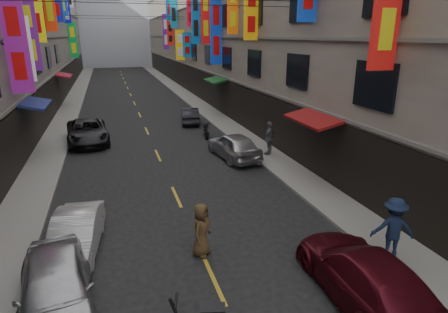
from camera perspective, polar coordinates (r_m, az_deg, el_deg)
sidewalk_left at (r=39.28m, az=-22.30°, el=7.16°), size 2.00×90.00×0.12m
sidewalk_right at (r=39.99m, az=-4.81°, el=8.60°), size 2.00×90.00×0.12m
building_row_right at (r=41.25m, az=3.61°, el=22.05°), size 10.14×90.00×19.00m
haze_block at (r=88.71m, az=-16.53°, el=20.19°), size 18.00×8.00×22.00m
street_awnings at (r=22.87m, az=-14.27°, el=8.53°), size 13.99×35.20×0.41m
lane_markings at (r=36.24m, az=-13.14°, el=7.13°), size 0.12×80.20×0.01m
scooter_far_right at (r=25.21m, az=-2.78°, el=3.96°), size 0.58×1.80×1.14m
car_left_near at (r=10.38m, az=-24.25°, el=-17.92°), size 2.21×4.45×1.46m
car_left_mid at (r=12.80m, az=-21.69°, el=-10.96°), size 1.77×3.93×1.25m
car_left_far at (r=25.29m, az=-20.11°, el=3.58°), size 2.84×5.42×1.46m
car_right_near at (r=10.62m, az=20.70°, el=-16.65°), size 2.26×5.02×1.43m
car_right_mid at (r=20.73m, az=1.49°, el=1.69°), size 2.24×4.45×1.46m
car_right_far at (r=29.36m, az=-5.21°, el=6.25°), size 1.86×3.84×1.21m
pedestrian_rnear at (r=12.42m, az=24.37°, el=-9.89°), size 1.39×1.07×1.92m
pedestrian_rfar at (r=21.12m, az=6.91°, el=2.83°), size 1.25×1.22×1.90m
pedestrian_crossing at (r=11.74m, az=-3.47°, el=-11.08°), size 0.96×1.01×1.71m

